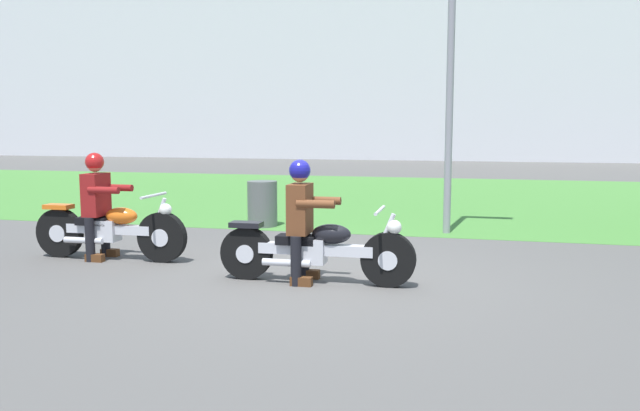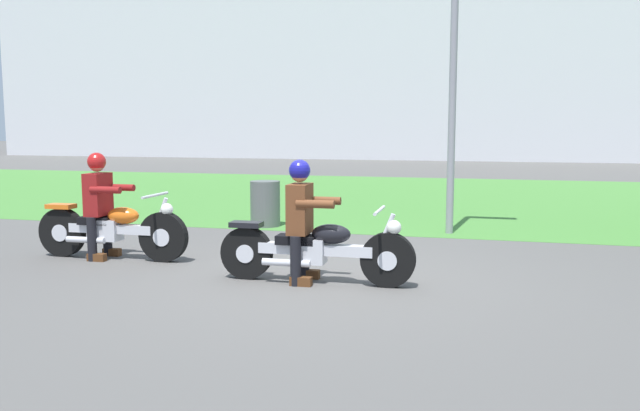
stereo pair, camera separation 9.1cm
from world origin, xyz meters
name	(u,v)px [view 2 (the right image)]	position (x,y,z in m)	size (l,w,h in m)	color
ground	(315,279)	(0.00, 0.00, 0.00)	(120.00, 120.00, 0.00)	#565451
grass_verge	(410,196)	(0.00, 9.16, 0.00)	(60.00, 12.00, 0.01)	#478438
stadium_facade	(450,33)	(-0.45, 30.49, 6.95)	(52.98, 8.00, 13.90)	silver
motorcycle_lead	(316,250)	(0.05, -0.16, 0.38)	(2.23, 0.66, 0.86)	black
rider_lead	(301,211)	(-0.12, -0.16, 0.80)	(0.55, 0.48, 1.38)	black
motorcycle_follow	(112,229)	(-2.90, 0.42, 0.40)	(2.15, 0.66, 0.88)	black
rider_follow	(99,197)	(-3.07, 0.42, 0.82)	(0.55, 0.48, 1.41)	black
streetlight_pole	(462,30)	(1.42, 3.65, 3.26)	(0.96, 0.20, 5.13)	gray
trash_can	(265,204)	(-1.89, 3.61, 0.40)	(0.52, 0.52, 0.80)	#595E5B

